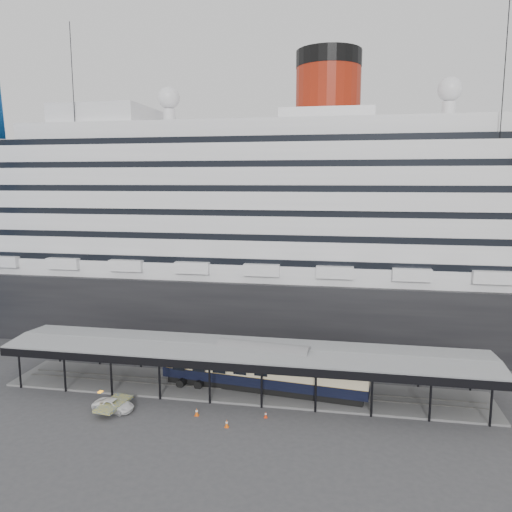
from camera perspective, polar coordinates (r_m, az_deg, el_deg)
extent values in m
plane|color=#38383A|center=(55.98, -2.57, -17.07)|extent=(200.00, 200.00, 0.00)
cube|color=black|center=(84.16, 2.29, -4.59)|extent=(130.00, 30.00, 10.00)
cylinder|color=maroon|center=(82.23, 8.23, 17.76)|extent=(10.00, 10.00, 9.00)
cylinder|color=black|center=(83.23, 8.32, 21.33)|extent=(10.10, 10.10, 2.50)
sphere|color=silver|center=(87.31, -9.92, 17.38)|extent=(3.60, 3.60, 3.60)
sphere|color=silver|center=(83.49, 21.28, 17.34)|extent=(3.60, 3.60, 3.60)
cube|color=slate|center=(60.36, -1.48, -14.95)|extent=(56.00, 8.00, 0.24)
cube|color=slate|center=(59.66, -1.62, -15.08)|extent=(54.00, 0.08, 0.10)
cube|color=slate|center=(60.95, -1.34, -14.54)|extent=(54.00, 0.08, 0.10)
cube|color=black|center=(54.65, -2.49, -12.64)|extent=(56.00, 0.18, 0.90)
cube|color=black|center=(62.93, -0.64, -9.72)|extent=(56.00, 0.18, 0.90)
cube|color=slate|center=(58.52, -1.50, -10.40)|extent=(56.00, 9.00, 0.24)
cylinder|color=black|center=(81.69, -19.66, 7.69)|extent=(0.12, 0.12, 47.21)
cylinder|color=black|center=(71.88, 25.77, 7.26)|extent=(0.12, 0.12, 47.21)
imported|color=white|center=(57.36, -15.97, -16.07)|extent=(4.65, 2.55, 1.23)
cube|color=black|center=(59.76, 0.80, -14.67)|extent=(23.21, 5.33, 0.77)
cube|color=black|center=(59.38, 0.81, -13.79)|extent=(24.35, 5.89, 1.21)
cube|color=beige|center=(58.89, 0.81, -12.61)|extent=(24.36, 5.93, 1.43)
cube|color=black|center=(58.55, 0.81, -11.76)|extent=(24.35, 5.89, 0.44)
cube|color=#F05A0D|center=(54.91, -6.78, -17.64)|extent=(0.44, 0.44, 0.03)
cone|color=#F05A0D|center=(54.73, -6.79, -17.25)|extent=(0.37, 0.37, 0.83)
cylinder|color=white|center=(54.70, -6.79, -17.17)|extent=(0.26, 0.26, 0.16)
cube|color=#F65F0D|center=(52.46, -3.37, -18.92)|extent=(0.44, 0.44, 0.03)
cone|color=#F65F0D|center=(52.28, -3.37, -18.54)|extent=(0.37, 0.37, 0.79)
cylinder|color=white|center=(52.24, -3.37, -18.46)|extent=(0.25, 0.25, 0.15)
cube|color=#F8380D|center=(54.17, 1.12, -17.97)|extent=(0.35, 0.35, 0.03)
cone|color=#F8380D|center=(54.03, 1.12, -17.65)|extent=(0.30, 0.30, 0.66)
cylinder|color=white|center=(54.00, 1.12, -17.59)|extent=(0.21, 0.21, 0.13)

